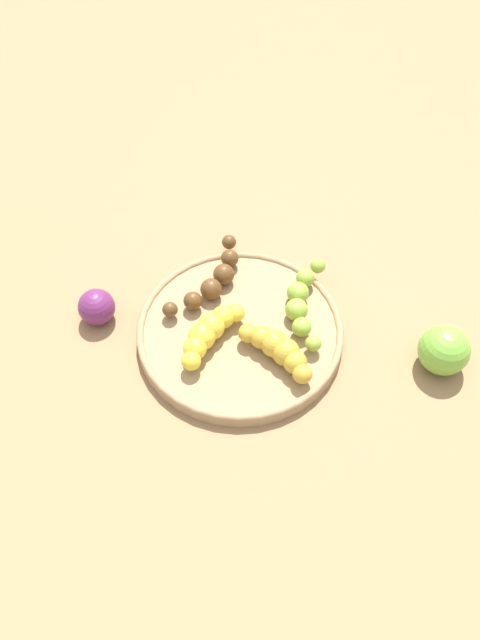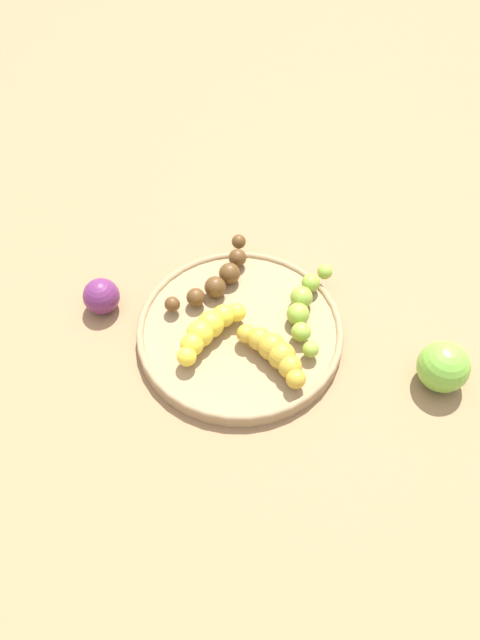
% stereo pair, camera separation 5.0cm
% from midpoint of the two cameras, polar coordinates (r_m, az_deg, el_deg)
% --- Properties ---
extents(ground_plane, '(2.40, 2.40, 0.00)m').
position_cam_midpoint_polar(ground_plane, '(0.88, -1.62, -1.54)').
color(ground_plane, '#936D47').
extents(fruit_bowl, '(0.29, 0.29, 0.02)m').
position_cam_midpoint_polar(fruit_bowl, '(0.87, -1.64, -1.08)').
color(fruit_bowl, '#A08259').
rests_on(fruit_bowl, ground_plane).
extents(banana_overripe, '(0.16, 0.08, 0.03)m').
position_cam_midpoint_polar(banana_overripe, '(0.91, -4.05, 3.62)').
color(banana_overripe, '#593819').
rests_on(banana_overripe, fruit_bowl).
extents(banana_yellow, '(0.11, 0.07, 0.04)m').
position_cam_midpoint_polar(banana_yellow, '(0.84, -4.54, -1.23)').
color(banana_yellow, yellow).
rests_on(banana_yellow, fruit_bowl).
extents(banana_spotted, '(0.07, 0.11, 0.04)m').
position_cam_midpoint_polar(banana_spotted, '(0.83, 1.75, -2.73)').
color(banana_spotted, gold).
rests_on(banana_spotted, fruit_bowl).
extents(banana_green, '(0.16, 0.06, 0.03)m').
position_cam_midpoint_polar(banana_green, '(0.88, 4.03, 1.60)').
color(banana_green, '#8CAD38').
rests_on(banana_green, fruit_bowl).
extents(apple_green, '(0.07, 0.07, 0.07)m').
position_cam_midpoint_polar(apple_green, '(0.86, 16.33, -2.67)').
color(apple_green, '#72B238').
rests_on(apple_green, ground_plane).
extents(plum_purple, '(0.05, 0.05, 0.05)m').
position_cam_midpoint_polar(plum_purple, '(0.91, -14.34, 1.09)').
color(plum_purple, '#662659').
rests_on(plum_purple, ground_plane).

